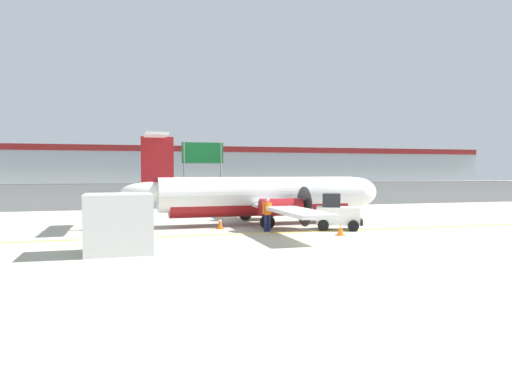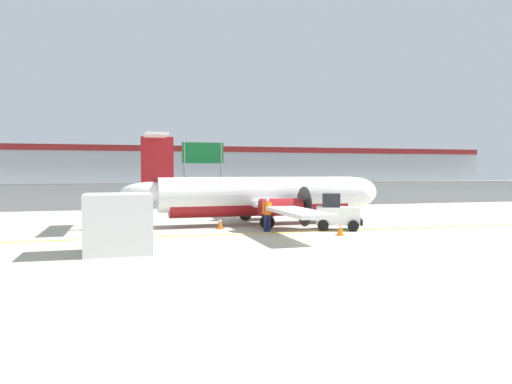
{
  "view_description": "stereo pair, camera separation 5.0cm",
  "coord_description": "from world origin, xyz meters",
  "px_view_note": "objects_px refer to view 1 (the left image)",
  "views": [
    {
      "loc": [
        -8.24,
        -19.29,
        3.04
      ],
      "look_at": [
        -1.49,
        6.61,
        1.8
      ],
      "focal_mm": 32.0,
      "sensor_mm": 36.0,
      "label": 1
    },
    {
      "loc": [
        -8.19,
        -19.3,
        3.04
      ],
      "look_at": [
        -1.49,
        6.61,
        1.8
      ],
      "focal_mm": 32.0,
      "sensor_mm": 36.0,
      "label": 2
    }
  ],
  "objects_px": {
    "commuter_airplane": "(265,196)",
    "baggage_tug": "(337,213)",
    "parked_car_0": "(92,192)",
    "parked_car_3": "(287,191)",
    "parked_car_1": "(146,189)",
    "cargo_container": "(119,223)",
    "traffic_cone_near_left": "(220,223)",
    "traffic_cone_near_right": "(341,229)",
    "highway_sign": "(203,158)",
    "parked_car_2": "(232,193)",
    "parked_car_4": "(336,189)",
    "ground_crew_worker": "(267,213)"
  },
  "relations": [
    {
      "from": "commuter_airplane",
      "to": "cargo_container",
      "type": "relative_size",
      "value": 6.47
    },
    {
      "from": "parked_car_0",
      "to": "highway_sign",
      "type": "bearing_deg",
      "value": 138.41
    },
    {
      "from": "baggage_tug",
      "to": "traffic_cone_near_left",
      "type": "distance_m",
      "value": 6.13
    },
    {
      "from": "baggage_tug",
      "to": "traffic_cone_near_right",
      "type": "xyz_separation_m",
      "value": [
        -0.74,
        -2.0,
        -0.54
      ]
    },
    {
      "from": "commuter_airplane",
      "to": "parked_car_0",
      "type": "distance_m",
      "value": 26.19
    },
    {
      "from": "parked_car_1",
      "to": "parked_car_2",
      "type": "relative_size",
      "value": 1.0
    },
    {
      "from": "baggage_tug",
      "to": "parked_car_1",
      "type": "height_order",
      "value": "baggage_tug"
    },
    {
      "from": "traffic_cone_near_right",
      "to": "highway_sign",
      "type": "height_order",
      "value": "highway_sign"
    },
    {
      "from": "parked_car_3",
      "to": "parked_car_1",
      "type": "bearing_deg",
      "value": 144.59
    },
    {
      "from": "baggage_tug",
      "to": "parked_car_2",
      "type": "bearing_deg",
      "value": 116.77
    },
    {
      "from": "traffic_cone_near_right",
      "to": "parked_car_1",
      "type": "relative_size",
      "value": 0.15
    },
    {
      "from": "ground_crew_worker",
      "to": "traffic_cone_near_left",
      "type": "distance_m",
      "value": 2.82
    },
    {
      "from": "parked_car_2",
      "to": "parked_car_3",
      "type": "xyz_separation_m",
      "value": [
        6.67,
        3.18,
        0.0
      ]
    },
    {
      "from": "baggage_tug",
      "to": "parked_car_4",
      "type": "bearing_deg",
      "value": 89.19
    },
    {
      "from": "traffic_cone_near_right",
      "to": "parked_car_3",
      "type": "bearing_deg",
      "value": 76.86
    },
    {
      "from": "cargo_container",
      "to": "parked_car_0",
      "type": "relative_size",
      "value": 0.59
    },
    {
      "from": "ground_crew_worker",
      "to": "cargo_container",
      "type": "distance_m",
      "value": 8.15
    },
    {
      "from": "parked_car_1",
      "to": "cargo_container",
      "type": "bearing_deg",
      "value": 90.58
    },
    {
      "from": "commuter_airplane",
      "to": "parked_car_1",
      "type": "bearing_deg",
      "value": 99.47
    },
    {
      "from": "commuter_airplane",
      "to": "parked_car_2",
      "type": "height_order",
      "value": "commuter_airplane"
    },
    {
      "from": "traffic_cone_near_right",
      "to": "parked_car_2",
      "type": "xyz_separation_m",
      "value": [
        -0.42,
        23.56,
        0.58
      ]
    },
    {
      "from": "parked_car_4",
      "to": "highway_sign",
      "type": "height_order",
      "value": "highway_sign"
    },
    {
      "from": "commuter_airplane",
      "to": "baggage_tug",
      "type": "distance_m",
      "value": 4.44
    },
    {
      "from": "ground_crew_worker",
      "to": "highway_sign",
      "type": "bearing_deg",
      "value": 167.29
    },
    {
      "from": "parked_car_2",
      "to": "parked_car_1",
      "type": "bearing_deg",
      "value": 126.18
    },
    {
      "from": "baggage_tug",
      "to": "traffic_cone_near_left",
      "type": "bearing_deg",
      "value": -174.37
    },
    {
      "from": "commuter_airplane",
      "to": "parked_car_4",
      "type": "distance_m",
      "value": 29.35
    },
    {
      "from": "parked_car_3",
      "to": "commuter_airplane",
      "type": "bearing_deg",
      "value": -115.98
    },
    {
      "from": "parked_car_0",
      "to": "parked_car_3",
      "type": "relative_size",
      "value": 0.98
    },
    {
      "from": "cargo_container",
      "to": "traffic_cone_near_right",
      "type": "height_order",
      "value": "cargo_container"
    },
    {
      "from": "ground_crew_worker",
      "to": "parked_car_1",
      "type": "bearing_deg",
      "value": 173.79
    },
    {
      "from": "cargo_container",
      "to": "traffic_cone_near_right",
      "type": "relative_size",
      "value": 3.87
    },
    {
      "from": "commuter_airplane",
      "to": "parked_car_4",
      "type": "bearing_deg",
      "value": 55.75
    },
    {
      "from": "parked_car_2",
      "to": "traffic_cone_near_right",
      "type": "bearing_deg",
      "value": -86.25
    },
    {
      "from": "cargo_container",
      "to": "traffic_cone_near_left",
      "type": "xyz_separation_m",
      "value": [
        4.87,
        6.05,
        -0.79
      ]
    },
    {
      "from": "traffic_cone_near_left",
      "to": "highway_sign",
      "type": "relative_size",
      "value": 0.12
    },
    {
      "from": "baggage_tug",
      "to": "parked_car_1",
      "type": "xyz_separation_m",
      "value": [
        -9.02,
        33.44,
        0.04
      ]
    },
    {
      "from": "cargo_container",
      "to": "parked_car_4",
      "type": "distance_m",
      "value": 39.78
    },
    {
      "from": "cargo_container",
      "to": "parked_car_1",
      "type": "xyz_separation_m",
      "value": [
        1.67,
        37.6,
        -0.21
      ]
    },
    {
      "from": "parked_car_4",
      "to": "baggage_tug",
      "type": "bearing_deg",
      "value": 62.15
    },
    {
      "from": "parked_car_0",
      "to": "highway_sign",
      "type": "xyz_separation_m",
      "value": [
        9.92,
        -9.06,
        3.24
      ]
    },
    {
      "from": "parked_car_4",
      "to": "cargo_container",
      "type": "bearing_deg",
      "value": 50.55
    },
    {
      "from": "traffic_cone_near_left",
      "to": "parked_car_1",
      "type": "relative_size",
      "value": 0.15
    },
    {
      "from": "highway_sign",
      "to": "parked_car_1",
      "type": "bearing_deg",
      "value": 106.0
    },
    {
      "from": "parked_car_1",
      "to": "traffic_cone_near_left",
      "type": "bearing_deg",
      "value": 98.92
    },
    {
      "from": "traffic_cone_near_right",
      "to": "parked_car_4",
      "type": "xyz_separation_m",
      "value": [
        13.49,
        29.99,
        0.58
      ]
    },
    {
      "from": "parked_car_2",
      "to": "parked_car_4",
      "type": "bearing_deg",
      "value": 27.5
    },
    {
      "from": "baggage_tug",
      "to": "parked_car_4",
      "type": "distance_m",
      "value": 30.76
    },
    {
      "from": "baggage_tug",
      "to": "parked_car_1",
      "type": "distance_m",
      "value": 34.64
    },
    {
      "from": "cargo_container",
      "to": "baggage_tug",
      "type": "bearing_deg",
      "value": 18.92
    }
  ]
}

